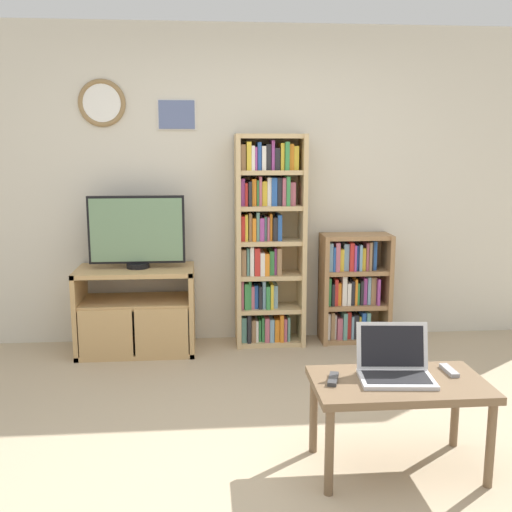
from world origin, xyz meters
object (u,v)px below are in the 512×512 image
(tv_stand, at_px, (136,310))
(bookshelf_short, at_px, (352,288))
(television, at_px, (137,232))
(laptop, at_px, (395,365))
(coffee_table, at_px, (399,392))
(remote_near_laptop, at_px, (449,370))
(bookshelf_tall, at_px, (267,240))
(remote_far_from_laptop, at_px, (333,379))

(tv_stand, relative_size, bookshelf_short, 1.01)
(television, bearing_deg, laptop, -52.12)
(coffee_table, bearing_deg, remote_near_laptop, 16.64)
(coffee_table, xyz_separation_m, laptop, (-0.01, 0.04, 0.12))
(tv_stand, height_order, bookshelf_tall, bookshelf_tall)
(television, bearing_deg, remote_far_from_laptop, -58.88)
(bookshelf_tall, bearing_deg, tv_stand, -172.62)
(television, xyz_separation_m, remote_far_from_laptop, (1.16, -1.92, -0.49))
(bookshelf_tall, relative_size, laptop, 4.43)
(bookshelf_tall, relative_size, remote_near_laptop, 10.73)
(television, distance_m, coffee_table, 2.52)
(coffee_table, relative_size, remote_far_from_laptop, 5.25)
(television, distance_m, laptop, 2.45)
(tv_stand, xyz_separation_m, remote_near_laptop, (1.81, -1.83, 0.14))
(laptop, bearing_deg, remote_far_from_laptop, -170.90)
(remote_near_laptop, bearing_deg, remote_far_from_laptop, 4.55)
(bookshelf_short, bearing_deg, television, -176.17)
(television, relative_size, remote_near_laptop, 4.66)
(tv_stand, xyz_separation_m, remote_far_from_laptop, (1.18, -1.90, 0.14))
(tv_stand, relative_size, remote_far_from_laptop, 5.55)
(coffee_table, relative_size, remote_near_laptop, 5.41)
(tv_stand, bearing_deg, bookshelf_tall, 7.38)
(bookshelf_tall, distance_m, coffee_table, 2.16)
(remote_far_from_laptop, bearing_deg, bookshelf_short, -89.02)
(tv_stand, bearing_deg, remote_far_from_laptop, -58.03)
(tv_stand, bearing_deg, laptop, -51.31)
(bookshelf_short, relative_size, remote_far_from_laptop, 5.51)
(bookshelf_tall, relative_size, bookshelf_short, 1.89)
(tv_stand, height_order, laptop, laptop)
(bookshelf_tall, xyz_separation_m, remote_far_from_laptop, (0.12, -2.04, -0.39))
(bookshelf_short, xyz_separation_m, remote_far_from_laptop, (-0.60, -2.04, 0.03))
(tv_stand, bearing_deg, coffee_table, -51.73)
(television, xyz_separation_m, bookshelf_tall, (1.04, 0.11, -0.10))
(bookshelf_tall, relative_size, remote_far_from_laptop, 10.41)
(remote_near_laptop, bearing_deg, bookshelf_short, -90.48)
(laptop, height_order, remote_far_from_laptop, laptop)
(laptop, height_order, remote_near_laptop, laptop)
(tv_stand, distance_m, coffee_table, 2.45)
(bookshelf_tall, bearing_deg, remote_near_laptop, -69.18)
(television, distance_m, remote_near_laptop, 2.63)
(bookshelf_short, relative_size, laptop, 2.34)
(laptop, bearing_deg, remote_near_laptop, 13.37)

